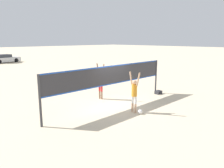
% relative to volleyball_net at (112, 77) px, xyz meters
% --- Properties ---
extents(ground_plane, '(200.00, 200.00, 0.00)m').
position_rel_volleyball_net_xyz_m(ground_plane, '(0.00, 0.00, -1.66)').
color(ground_plane, beige).
extents(volleyball_net, '(8.74, 0.11, 2.32)m').
position_rel_volleyball_net_xyz_m(volleyball_net, '(0.00, 0.00, 0.00)').
color(volleyball_net, '#38383D').
rests_on(volleyball_net, ground_plane).
extents(player_spiker, '(0.28, 0.70, 2.12)m').
position_rel_volleyball_net_xyz_m(player_spiker, '(0.03, -1.59, -0.55)').
color(player_spiker, tan).
rests_on(player_spiker, ground_plane).
extents(player_blocker, '(0.28, 0.72, 2.26)m').
position_rel_volleyball_net_xyz_m(player_blocker, '(0.53, 1.56, -0.47)').
color(player_blocker, '#8C664C').
rests_on(player_blocker, ground_plane).
extents(volleyball, '(0.24, 0.24, 0.24)m').
position_rel_volleyball_net_xyz_m(volleyball, '(0.04, -2.00, -1.54)').
color(volleyball, white).
rests_on(volleyball, ground_plane).
extents(gear_bag, '(0.48, 0.35, 0.22)m').
position_rel_volleyball_net_xyz_m(gear_bag, '(4.26, -0.29, -1.55)').
color(gear_bag, '#2D2D33').
rests_on(gear_bag, ground_plane).
extents(parked_car_mid, '(4.85, 2.63, 1.32)m').
position_rel_volleyball_net_xyz_m(parked_car_mid, '(4.08, 28.86, -1.06)').
color(parked_car_mid, silver).
rests_on(parked_car_mid, ground_plane).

